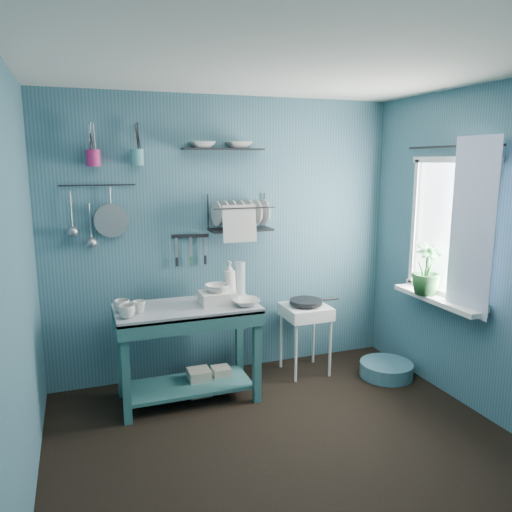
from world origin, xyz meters
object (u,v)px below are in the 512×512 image
object	(u,v)px
mug_mid	(139,307)
storage_tin_large	(199,382)
mug_right	(122,306)
utensil_cup_teal	(137,157)
hotplate_stand	(305,339)
work_counter	(188,353)
frying_pan	(306,302)
dish_rack	(240,213)
colander	(111,220)
storage_tin_small	(221,378)
wash_tub	(217,298)
floor_basin	(386,369)
mug_left	(127,312)
utensil_cup_magenta	(93,158)
potted_plant	(427,269)
water_bottle	(240,278)
soap_bottle	(229,278)

from	to	relation	value
mug_mid	storage_tin_large	distance (m)	0.89
mug_right	utensil_cup_teal	world-z (taller)	utensil_cup_teal
hotplate_stand	work_counter	bearing A→B (deg)	-168.23
hotplate_stand	frying_pan	bearing A→B (deg)	0.00
dish_rack	colander	world-z (taller)	dish_rack
work_counter	hotplate_stand	size ratio (longest dim) A/B	1.76
mug_right	storage_tin_small	xyz separation A→B (m)	(0.80, 0.08, -0.75)
wash_tub	storage_tin_small	xyz separation A→B (m)	(0.05, 0.10, -0.75)
colander	floor_basin	bearing A→B (deg)	-15.07
mug_left	utensil_cup_teal	bearing A→B (deg)	71.58
utensil_cup_magenta	storage_tin_large	xyz separation A→B (m)	(0.73, -0.36, -1.85)
mug_mid	dish_rack	xyz separation A→B (m)	(0.96, 0.42, 0.65)
hotplate_stand	floor_basin	world-z (taller)	hotplate_stand
mug_mid	wash_tub	size ratio (longest dim) A/B	0.36
utensil_cup_teal	potted_plant	xyz separation A→B (m)	(2.24, -0.86, -0.92)
water_bottle	dish_rack	xyz separation A→B (m)	(0.06, 0.14, 0.55)
mug_mid	potted_plant	world-z (taller)	potted_plant
mug_mid	utensil_cup_teal	world-z (taller)	utensil_cup_teal
mug_mid	hotplate_stand	xyz separation A→B (m)	(1.52, 0.23, -0.53)
utensil_cup_teal	floor_basin	bearing A→B (deg)	-15.87
mug_mid	utensil_cup_magenta	world-z (taller)	utensil_cup_magenta
storage_tin_small	soap_bottle	bearing A→B (deg)	45.00
work_counter	potted_plant	xyz separation A→B (m)	(1.95, -0.44, 0.65)
dish_rack	colander	xyz separation A→B (m)	(-1.09, 0.08, -0.03)
utensil_cup_teal	storage_tin_small	xyz separation A→B (m)	(0.59, -0.33, -1.87)
storage_tin_large	floor_basin	bearing A→B (deg)	-7.66
utensil_cup_magenta	storage_tin_large	world-z (taller)	utensil_cup_magenta
dish_rack	wash_tub	bearing A→B (deg)	-137.19
frying_pan	utensil_cup_teal	world-z (taller)	utensil_cup_teal
work_counter	colander	world-z (taller)	colander
mug_left	floor_basin	distance (m)	2.41
hotplate_stand	dish_rack	xyz separation A→B (m)	(-0.56, 0.20, 1.17)
wash_tub	water_bottle	bearing A→B (deg)	41.63
frying_pan	potted_plant	xyz separation A→B (m)	(0.82, -0.61, 0.37)
dish_rack	potted_plant	world-z (taller)	dish_rack
potted_plant	storage_tin_large	world-z (taller)	potted_plant
mug_left	mug_mid	world-z (taller)	mug_left
storage_tin_small	mug_right	bearing A→B (deg)	-174.29
mug_right	water_bottle	bearing A→B (deg)	12.17
dish_rack	utensil_cup_magenta	xyz separation A→B (m)	(-1.21, 0.05, 0.47)
mug_mid	frying_pan	size ratio (longest dim) A/B	0.33
dish_rack	mug_left	bearing A→B (deg)	-160.44
water_bottle	mug_mid	bearing A→B (deg)	-162.72
water_bottle	hotplate_stand	world-z (taller)	water_bottle
utensil_cup_magenta	potted_plant	bearing A→B (deg)	-18.37
water_bottle	utensil_cup_magenta	size ratio (longest dim) A/B	2.15
dish_rack	colander	bearing A→B (deg)	168.99
mug_left	mug_mid	xyz separation A→B (m)	(0.10, 0.10, -0.00)
hotplate_stand	colander	bearing A→B (deg)	173.84
wash_tub	storage_tin_large	world-z (taller)	wash_tub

